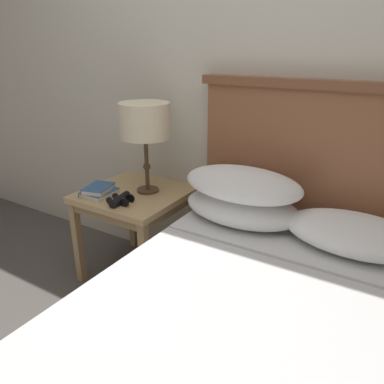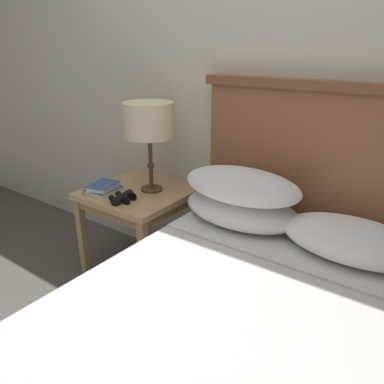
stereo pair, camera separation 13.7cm
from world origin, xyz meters
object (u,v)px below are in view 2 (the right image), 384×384
(bed, at_px, (227,342))
(book_stacked_on_top, at_px, (103,186))
(book_on_nightstand, at_px, (104,190))
(nightstand, at_px, (140,201))
(binoculars_pair, at_px, (122,197))
(table_lamp, at_px, (149,122))

(bed, xyz_separation_m, book_stacked_on_top, (-1.09, 0.38, 0.28))
(book_on_nightstand, xyz_separation_m, book_stacked_on_top, (-0.00, -0.00, 0.03))
(nightstand, distance_m, binoculars_pair, 0.21)
(bed, bearing_deg, table_lamp, 146.66)
(table_lamp, xyz_separation_m, book_on_nightstand, (-0.20, -0.20, -0.40))
(nightstand, height_order, bed, bed)
(table_lamp, bearing_deg, binoculars_pair, -94.31)
(book_on_nightstand, relative_size, book_stacked_on_top, 0.91)
(nightstand, height_order, table_lamp, table_lamp)
(book_stacked_on_top, relative_size, binoculars_pair, 1.26)
(table_lamp, relative_size, book_on_nightstand, 2.77)
(nightstand, distance_m, book_stacked_on_top, 0.24)
(book_on_nightstand, height_order, book_stacked_on_top, book_stacked_on_top)
(book_stacked_on_top, bearing_deg, table_lamp, 43.57)
(book_on_nightstand, bearing_deg, binoculars_pair, -8.88)
(binoculars_pair, bearing_deg, book_on_nightstand, 171.12)
(nightstand, distance_m, book_on_nightstand, 0.23)
(bed, relative_size, binoculars_pair, 11.08)
(book_stacked_on_top, xyz_separation_m, binoculars_pair, (0.19, -0.03, -0.02))
(nightstand, relative_size, book_stacked_on_top, 2.81)
(table_lamp, distance_m, book_on_nightstand, 0.49)
(nightstand, relative_size, binoculars_pair, 3.53)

